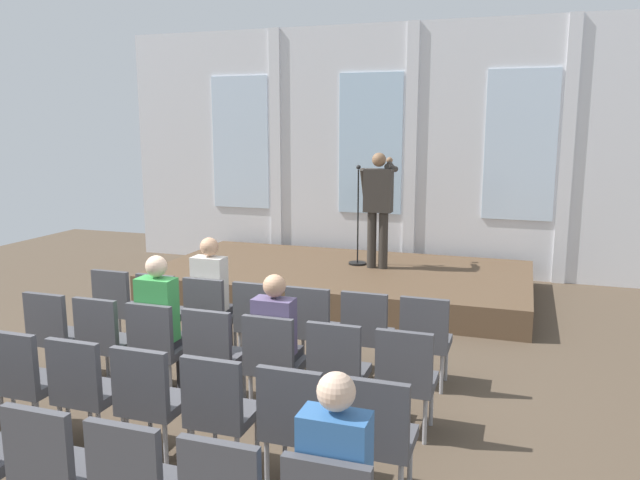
# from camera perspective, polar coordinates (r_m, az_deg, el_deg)

# --- Properties ---
(ground_plane) EXTENTS (15.95, 15.95, 0.00)m
(ground_plane) POSITION_cam_1_polar(r_m,az_deg,el_deg) (5.80, -10.79, -15.69)
(ground_plane) COLOR brown
(rear_partition) EXTENTS (9.29, 0.14, 4.23)m
(rear_partition) POSITION_cam_1_polar(r_m,az_deg,el_deg) (10.96, 4.87, 8.27)
(rear_partition) COLOR silver
(rear_partition) RESTS_ON ground
(stage_platform) EXTENTS (5.55, 2.92, 0.39)m
(stage_platform) POSITION_cam_1_polar(r_m,az_deg,el_deg) (9.56, 2.02, -3.72)
(stage_platform) COLOR brown
(stage_platform) RESTS_ON ground
(speaker) EXTENTS (0.52, 0.69, 1.75)m
(speaker) POSITION_cam_1_polar(r_m,az_deg,el_deg) (9.41, 5.37, 3.54)
(speaker) COLOR #332D28
(speaker) RESTS_ON stage_platform
(mic_stand) EXTENTS (0.28, 0.28, 1.56)m
(mic_stand) POSITION_cam_1_polar(r_m,az_deg,el_deg) (9.72, 3.47, -0.29)
(mic_stand) COLOR black
(mic_stand) RESTS_ON stage_platform
(chair_r0_c0) EXTENTS (0.46, 0.44, 0.94)m
(chair_r0_c0) POSITION_cam_1_polar(r_m,az_deg,el_deg) (7.51, -18.06, -5.53)
(chair_r0_c0) COLOR #99999E
(chair_r0_c0) RESTS_ON ground
(chair_r0_c1) EXTENTS (0.46, 0.44, 0.94)m
(chair_r0_c1) POSITION_cam_1_polar(r_m,az_deg,el_deg) (7.19, -14.27, -6.05)
(chair_r0_c1) COLOR #99999E
(chair_r0_c1) RESTS_ON ground
(chair_r0_c2) EXTENTS (0.46, 0.44, 0.94)m
(chair_r0_c2) POSITION_cam_1_polar(r_m,az_deg,el_deg) (6.90, -10.13, -6.59)
(chair_r0_c2) COLOR #99999E
(chair_r0_c2) RESTS_ON ground
(audience_r0_c2) EXTENTS (0.36, 0.39, 1.36)m
(audience_r0_c2) POSITION_cam_1_polar(r_m,az_deg,el_deg) (6.91, -9.87, -4.69)
(audience_r0_c2) COLOR #2D2D33
(audience_r0_c2) RESTS_ON ground
(chair_r0_c3) EXTENTS (0.46, 0.44, 0.94)m
(chair_r0_c3) POSITION_cam_1_polar(r_m,az_deg,el_deg) (6.65, -5.64, -7.14)
(chair_r0_c3) COLOR #99999E
(chair_r0_c3) RESTS_ON ground
(chair_r0_c4) EXTENTS (0.46, 0.44, 0.94)m
(chair_r0_c4) POSITION_cam_1_polar(r_m,az_deg,el_deg) (6.44, -0.82, -7.67)
(chair_r0_c4) COLOR #99999E
(chair_r0_c4) RESTS_ON ground
(chair_r0_c5) EXTENTS (0.46, 0.44, 0.94)m
(chair_r0_c5) POSITION_cam_1_polar(r_m,az_deg,el_deg) (6.28, 4.29, -8.18)
(chair_r0_c5) COLOR #99999E
(chair_r0_c5) RESTS_ON ground
(chair_r0_c6) EXTENTS (0.46, 0.44, 0.94)m
(chair_r0_c6) POSITION_cam_1_polar(r_m,az_deg,el_deg) (6.17, 9.64, -8.64)
(chair_r0_c6) COLOR #99999E
(chair_r0_c6) RESTS_ON ground
(chair_r1_c0) EXTENTS (0.46, 0.44, 0.94)m
(chair_r1_c0) POSITION_cam_1_polar(r_m,az_deg,el_deg) (6.77, -23.15, -7.64)
(chair_r1_c0) COLOR #99999E
(chair_r1_c0) RESTS_ON ground
(chair_r1_c1) EXTENTS (0.46, 0.44, 0.94)m
(chair_r1_c1) POSITION_cam_1_polar(r_m,az_deg,el_deg) (6.41, -19.17, -8.38)
(chair_r1_c1) COLOR #99999E
(chair_r1_c1) RESTS_ON ground
(chair_r1_c2) EXTENTS (0.46, 0.44, 0.94)m
(chair_r1_c2) POSITION_cam_1_polar(r_m,az_deg,el_deg) (6.08, -14.71, -9.16)
(chair_r1_c2) COLOR #99999E
(chair_r1_c2) RESTS_ON ground
(audience_r1_c2) EXTENTS (0.36, 0.39, 1.36)m
(audience_r1_c2) POSITION_cam_1_polar(r_m,az_deg,el_deg) (6.07, -14.40, -6.97)
(audience_r1_c2) COLOR #2D2D33
(audience_r1_c2) RESTS_ON ground
(chair_r1_c3) EXTENTS (0.46, 0.44, 0.94)m
(chair_r1_c3) POSITION_cam_1_polar(r_m,az_deg,el_deg) (5.79, -9.76, -9.95)
(chair_r1_c3) COLOR #99999E
(chair_r1_c3) RESTS_ON ground
(chair_r1_c4) EXTENTS (0.46, 0.44, 0.94)m
(chair_r1_c4) POSITION_cam_1_polar(r_m,az_deg,el_deg) (5.55, -4.31, -10.74)
(chair_r1_c4) COLOR #99999E
(chair_r1_c4) RESTS_ON ground
(audience_r1_c4) EXTENTS (0.36, 0.39, 1.28)m
(audience_r1_c4) POSITION_cam_1_polar(r_m,az_deg,el_deg) (5.56, -4.00, -8.76)
(audience_r1_c4) COLOR #2D2D33
(audience_r1_c4) RESTS_ON ground
(chair_r1_c5) EXTENTS (0.46, 0.44, 0.94)m
(chair_r1_c5) POSITION_cam_1_polar(r_m,az_deg,el_deg) (5.37, 1.60, -11.49)
(chair_r1_c5) COLOR #99999E
(chair_r1_c5) RESTS_ON ground
(chair_r1_c6) EXTENTS (0.46, 0.44, 0.94)m
(chair_r1_c6) POSITION_cam_1_polar(r_m,az_deg,el_deg) (5.24, 7.89, -12.15)
(chair_r1_c6) COLOR #99999E
(chair_r1_c6) RESTS_ON ground
(chair_r2_c1) EXTENTS (0.46, 0.44, 0.94)m
(chair_r2_c1) POSITION_cam_1_polar(r_m,az_deg,el_deg) (5.70, -25.44, -11.22)
(chair_r2_c1) COLOR #99999E
(chair_r2_c1) RESTS_ON ground
(chair_r2_c2) EXTENTS (0.46, 0.44, 0.94)m
(chair_r2_c2) POSITION_cam_1_polar(r_m,az_deg,el_deg) (5.32, -20.76, -12.39)
(chair_r2_c2) COLOR #99999E
(chair_r2_c2) RESTS_ON ground
(chair_r2_c3) EXTENTS (0.46, 0.44, 0.94)m
(chair_r2_c3) POSITION_cam_1_polar(r_m,az_deg,el_deg) (4.99, -15.36, -13.62)
(chair_r2_c3) COLOR #99999E
(chair_r2_c3) RESTS_ON ground
(chair_r2_c4) EXTENTS (0.46, 0.44, 0.94)m
(chair_r2_c4) POSITION_cam_1_polar(r_m,az_deg,el_deg) (4.71, -9.21, -14.87)
(chair_r2_c4) COLOR #99999E
(chair_r2_c4) RESTS_ON ground
(chair_r2_c5) EXTENTS (0.46, 0.44, 0.94)m
(chair_r2_c5) POSITION_cam_1_polar(r_m,az_deg,el_deg) (4.50, -2.28, -16.07)
(chair_r2_c5) COLOR #99999E
(chair_r2_c5) RESTS_ON ground
(chair_r2_c6) EXTENTS (0.46, 0.44, 0.94)m
(chair_r2_c6) POSITION_cam_1_polar(r_m,az_deg,el_deg) (4.34, 5.32, -17.11)
(chair_r2_c6) COLOR #99999E
(chair_r2_c6) RESTS_ON ground
(chair_r3_c3) EXTENTS (0.46, 0.44, 0.94)m
(chair_r3_c3) POSITION_cam_1_polar(r_m,az_deg,el_deg) (4.29, -23.23, -18.38)
(chair_r3_c3) COLOR #99999E
(chair_r3_c3) RESTS_ON ground
(audience_r3_c6) EXTENTS (0.36, 0.39, 1.33)m
(audience_r3_c6) POSITION_cam_1_polar(r_m,az_deg,el_deg) (3.46, 1.62, -20.97)
(audience_r3_c6) COLOR #2D2D33
(audience_r3_c6) RESTS_ON ground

